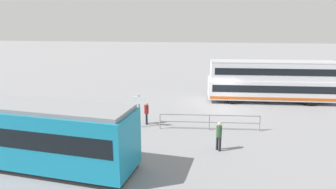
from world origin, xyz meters
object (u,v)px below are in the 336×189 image
(double_decker_bus, at_px, (272,81))
(pedestrian_crossing, at_px, (219,134))
(pedestrian_near_railing, at_px, (146,112))
(tram_yellow, at_px, (8,131))
(info_sign, at_px, (139,106))

(double_decker_bus, relative_size, pedestrian_crossing, 6.70)
(double_decker_bus, distance_m, pedestrian_crossing, 12.38)
(double_decker_bus, relative_size, pedestrian_near_railing, 7.16)
(double_decker_bus, height_order, pedestrian_near_railing, double_decker_bus)
(tram_yellow, height_order, info_sign, tram_yellow)
(double_decker_bus, distance_m, info_sign, 13.18)
(info_sign, bearing_deg, pedestrian_near_railing, -116.94)
(pedestrian_crossing, bearing_deg, pedestrian_near_railing, -38.28)
(double_decker_bus, height_order, info_sign, double_decker_bus)
(double_decker_bus, bearing_deg, pedestrian_near_railing, 36.04)
(pedestrian_crossing, bearing_deg, info_sign, -31.00)
(double_decker_bus, distance_m, pedestrian_near_railing, 12.50)
(pedestrian_crossing, distance_m, info_sign, 6.21)
(tram_yellow, relative_size, pedestrian_near_railing, 8.63)
(tram_yellow, xyz_separation_m, info_sign, (-5.57, -5.90, -0.16))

